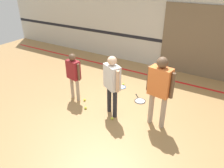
% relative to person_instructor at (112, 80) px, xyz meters
% --- Properties ---
extents(ground_plane, '(16.00, 16.00, 0.00)m').
position_rel_person_instructor_xyz_m(ground_plane, '(0.18, 0.09, -0.98)').
color(ground_plane, '#A87F4C').
extents(wall_back, '(16.00, 0.07, 3.20)m').
position_rel_person_instructor_xyz_m(wall_back, '(0.18, 3.61, 0.61)').
color(wall_back, beige).
rests_on(wall_back, ground_plane).
extents(wall_panel, '(2.77, 0.05, 2.40)m').
position_rel_person_instructor_xyz_m(wall_panel, '(1.37, 3.55, 0.21)').
color(wall_panel, '#756047').
rests_on(wall_panel, ground_plane).
extents(floor_stripe, '(14.40, 0.10, 0.01)m').
position_rel_person_instructor_xyz_m(floor_stripe, '(0.18, 2.69, -0.98)').
color(floor_stripe, red).
rests_on(floor_stripe, ground_plane).
extents(person_instructor, '(0.54, 0.43, 1.59)m').
position_rel_person_instructor_xyz_m(person_instructor, '(0.00, 0.00, 0.00)').
color(person_instructor, '#232328').
rests_on(person_instructor, ground_plane).
extents(person_student_left, '(0.52, 0.28, 1.38)m').
position_rel_person_instructor_xyz_m(person_student_left, '(-1.29, 0.09, -0.13)').
color(person_student_left, tan).
rests_on(person_student_left, ground_plane).
extents(person_student_right, '(0.65, 0.33, 1.73)m').
position_rel_person_instructor_xyz_m(person_student_right, '(1.13, 0.18, 0.09)').
color(person_student_right, tan).
rests_on(person_student_right, ground_plane).
extents(racket_spare_on_floor, '(0.51, 0.30, 0.03)m').
position_rel_person_instructor_xyz_m(racket_spare_on_floor, '(-0.50, 1.40, -0.97)').
color(racket_spare_on_floor, blue).
rests_on(racket_spare_on_floor, ground_plane).
extents(racket_second_spare, '(0.50, 0.53, 0.03)m').
position_rel_person_instructor_xyz_m(racket_second_spare, '(0.36, 0.95, -0.97)').
color(racket_second_spare, '#28282D').
rests_on(racket_second_spare, ground_plane).
extents(tennis_ball_near_instructor, '(0.07, 0.07, 0.07)m').
position_rel_person_instructor_xyz_m(tennis_ball_near_instructor, '(0.13, -0.21, -0.95)').
color(tennis_ball_near_instructor, '#CCE038').
rests_on(tennis_ball_near_instructor, ground_plane).
extents(tennis_ball_by_spare_racket, '(0.07, 0.07, 0.07)m').
position_rel_person_instructor_xyz_m(tennis_ball_by_spare_racket, '(-0.50, 1.55, -0.95)').
color(tennis_ball_by_spare_racket, '#CCE038').
rests_on(tennis_ball_by_spare_racket, ground_plane).
extents(tennis_ball_stray_left, '(0.07, 0.07, 0.07)m').
position_rel_person_instructor_xyz_m(tennis_ball_stray_left, '(-0.72, -0.19, -0.95)').
color(tennis_ball_stray_left, '#CCE038').
rests_on(tennis_ball_stray_left, ground_plane).
extents(tennis_ball_stray_right, '(0.07, 0.07, 0.07)m').
position_rel_person_instructor_xyz_m(tennis_ball_stray_right, '(-0.99, 0.12, -0.95)').
color(tennis_ball_stray_right, '#CCE038').
rests_on(tennis_ball_stray_right, ground_plane).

